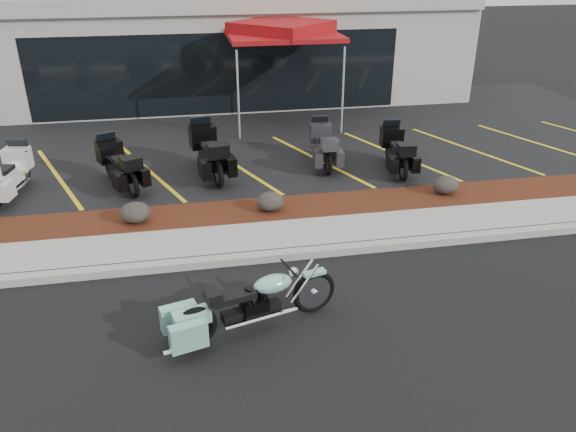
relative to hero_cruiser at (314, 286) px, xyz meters
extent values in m
plane|color=black|center=(-0.58, 0.87, -0.48)|extent=(90.00, 90.00, 0.00)
cube|color=gray|center=(-0.58, 1.77, -0.41)|extent=(24.00, 0.25, 0.15)
cube|color=gray|center=(-0.58, 2.47, -0.41)|extent=(24.00, 1.20, 0.15)
cube|color=#35160C|center=(-0.58, 3.67, -0.40)|extent=(24.00, 1.20, 0.16)
cube|color=black|center=(-0.58, 9.07, -0.41)|extent=(26.00, 9.60, 0.15)
cube|color=gray|center=(-0.58, 15.37, 1.52)|extent=(18.00, 8.00, 4.00)
cube|color=black|center=(-0.58, 11.39, 1.02)|extent=(12.00, 0.06, 2.60)
cube|color=gray|center=(-0.58, 11.36, 3.12)|extent=(18.00, 0.30, 0.50)
ellipsoid|color=black|center=(-2.93, 3.51, -0.11)|extent=(0.61, 0.51, 0.44)
ellipsoid|color=black|center=(-0.13, 3.57, -0.12)|extent=(0.59, 0.49, 0.42)
ellipsoid|color=black|center=(3.95, 3.73, -0.11)|extent=(0.59, 0.49, 0.42)
cone|color=red|center=(-1.28, 9.34, -0.13)|extent=(0.32, 0.32, 0.40)
cylinder|color=silver|center=(0.16, 8.38, 0.94)|extent=(0.06, 0.06, 2.55)
cylinder|color=silver|center=(3.18, 9.08, 0.94)|extent=(0.06, 0.06, 2.55)
cylinder|color=silver|center=(-0.54, 11.40, 0.94)|extent=(0.06, 0.06, 2.55)
cylinder|color=silver|center=(2.48, 12.10, 0.94)|extent=(0.06, 0.06, 2.55)
cube|color=maroon|center=(1.32, 10.24, 2.38)|extent=(3.99, 3.99, 0.13)
cube|color=maroon|center=(1.32, 10.24, 2.57)|extent=(3.36, 3.36, 0.39)
camera|label=1|loc=(-1.77, -7.22, 4.81)|focal=35.00mm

